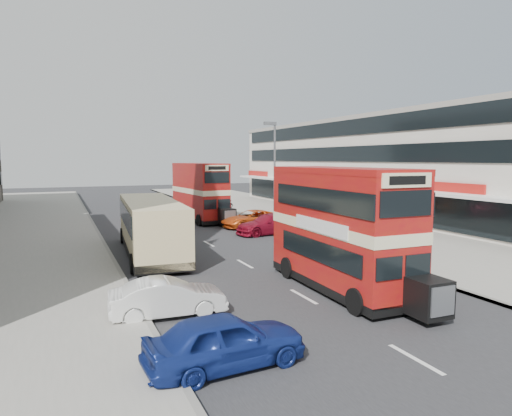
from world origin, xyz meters
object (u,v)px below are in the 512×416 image
car_left_front (168,298)px  coach (151,225)px  car_right_b (252,219)px  car_left_near (225,340)px  cyclist (230,214)px  car_right_a (269,224)px  pedestrian_near (308,219)px  street_lamp (274,166)px  bus_main (341,228)px  car_right_c (204,203)px  bus_second (200,192)px

car_left_front → coach: bearing=-3.8°
car_left_front → car_right_b: 20.08m
car_left_near → cyclist: bearing=-24.4°
car_right_a → pedestrian_near: pedestrian_near is taller
street_lamp → car_left_near: size_ratio=1.93×
bus_main → car_right_a: (3.28, 13.58, -1.82)m
car_right_a → car_right_c: car_right_a is taller
street_lamp → car_left_near: street_lamp is taller
coach → car_right_b: coach is taller
car_right_c → car_left_near: bearing=-12.4°
bus_main → coach: (-5.77, 10.02, -0.86)m
street_lamp → cyclist: street_lamp is taller
car_left_front → bus_second: bearing=-15.6°
bus_second → car_right_b: (2.57, -5.25, -1.85)m
coach → car_right_b: bearing=41.3°
street_lamp → car_right_a: street_lamp is taller
pedestrian_near → bus_main: bearing=47.0°
car_right_c → pedestrian_near: pedestrian_near is taller
coach → car_right_b: size_ratio=2.22×
coach → car_left_front: size_ratio=2.79×
coach → cyclist: 13.90m
bus_second → coach: 13.81m
bus_main → car_left_front: (-7.15, -0.23, -1.90)m
car_left_near → street_lamp: bearing=-32.7°
bus_main → car_left_near: 8.30m
car_left_near → cyclist: cyclist is taller
car_left_front → car_left_near: bearing=-169.7°
car_right_a → bus_second: bearing=-168.6°
coach → pedestrian_near: bearing=19.5°
coach → cyclist: bearing=55.0°
cyclist → car_left_front: bearing=-115.1°
car_left_near → car_left_front: bearing=2.8°
car_right_a → car_right_c: size_ratio=1.34×
car_right_b → cyclist: size_ratio=2.57×
bus_main → bus_second: (0.76, 22.15, -0.01)m
bus_second → cyclist: (2.22, -1.39, -1.91)m
bus_second → car_right_b: bus_second is taller
car_left_front → car_right_b: car_right_b is taller
street_lamp → pedestrian_near: size_ratio=4.96×
cyclist → car_right_c: bearing=86.3°
bus_second → cyclist: bearing=143.7°
car_left_front → car_right_c: 32.84m
car_right_a → car_right_b: size_ratio=1.01×
car_right_b → street_lamp: bearing=42.9°
bus_second → car_right_c: (2.98, 8.60, -1.90)m
street_lamp → car_left_near: bearing=-119.1°
car_right_a → cyclist: 7.20m
car_right_a → pedestrian_near: bearing=80.5°
bus_second → cyclist: size_ratio=4.60×
car_right_c → cyclist: bearing=-0.3°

